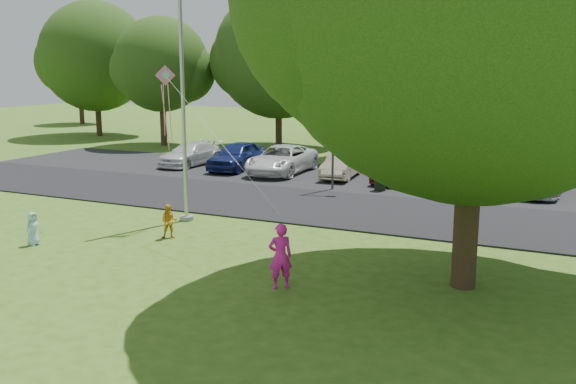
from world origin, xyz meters
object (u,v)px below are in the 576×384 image
at_px(woman, 280,256).
at_px(street_lamp, 338,120).
at_px(flagpole, 183,104).
at_px(trash_can, 380,182).
at_px(kite, 168,90).
at_px(child_blue, 33,229).
at_px(child_yellow, 169,221).

bearing_deg(woman, street_lamp, -115.34).
relative_size(flagpole, trash_can, 11.88).
distance_m(street_lamp, kite, 9.08).
height_order(woman, child_blue, woman).
bearing_deg(child_yellow, street_lamp, 49.87).
distance_m(trash_can, woman, 13.08).
relative_size(flagpole, woman, 5.98).
bearing_deg(child_blue, trash_can, -25.83).
height_order(street_lamp, child_yellow, street_lamp).
xyz_separation_m(child_yellow, child_blue, (-3.37, -2.44, -0.04)).
distance_m(flagpole, kite, 1.11).
relative_size(woman, child_yellow, 1.49).
xyz_separation_m(street_lamp, child_yellow, (-2.07, -9.77, -2.58)).
relative_size(street_lamp, kite, 0.81).
xyz_separation_m(woman, child_yellow, (-5.28, 2.73, -0.27)).
bearing_deg(child_yellow, flagpole, 82.79).
bearing_deg(street_lamp, woman, -88.81).
bearing_deg(street_lamp, trash_can, 2.37).
bearing_deg(flagpole, kite, -85.86).
xyz_separation_m(trash_can, woman, (1.38, -13.00, 0.41)).
bearing_deg(child_blue, woman, -88.03).
distance_m(street_lamp, child_yellow, 10.31).
xyz_separation_m(woman, child_blue, (-8.64, 0.29, -0.31)).
bearing_deg(child_yellow, kite, 93.64).
distance_m(flagpole, street_lamp, 8.11).
xyz_separation_m(flagpole, street_lamp, (2.94, 7.49, -1.03)).
bearing_deg(flagpole, street_lamp, 68.57).
bearing_deg(child_blue, child_yellow, -50.18).
bearing_deg(street_lamp, kite, -121.89).
xyz_separation_m(child_blue, kite, (2.57, 3.73, 4.16)).
bearing_deg(trash_can, kite, -117.56).
relative_size(flagpole, child_blue, 9.50).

